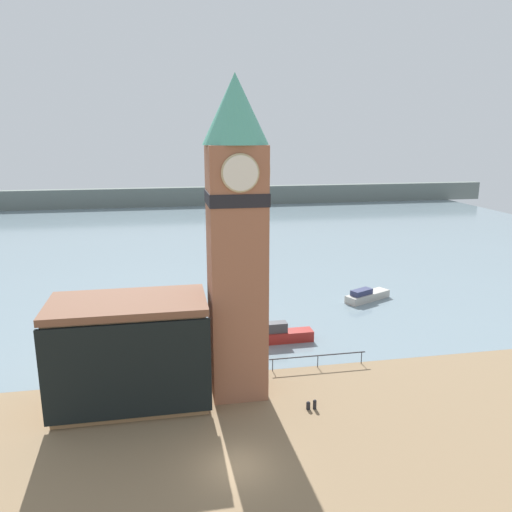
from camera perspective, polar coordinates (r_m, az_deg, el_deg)
The scene contains 10 objects.
ground_plane at distance 31.89m, azimuth -2.19°, elevation -22.91°, with size 160.00×160.00×0.00m, color #846B4C.
water at distance 99.02m, azimuth -8.27°, elevation 2.53°, with size 160.00×120.00×0.00m.
far_shoreline at distance 138.14m, azimuth -9.03°, elevation 6.71°, with size 180.00×3.00×5.00m.
pier_railing at distance 42.81m, azimuth 7.09°, elevation -11.37°, with size 8.35×0.08×1.09m.
clock_tower at distance 35.36m, azimuth -2.25°, elevation 2.60°, with size 4.55×4.55×23.02m.
pier_building at distance 37.24m, azimuth -14.19°, elevation -10.65°, with size 11.02×6.01×7.79m.
boat_near at distance 47.56m, azimuth 2.98°, elevation -8.92°, with size 5.45×1.52×1.94m.
boat_far at distance 60.15m, azimuth 12.51°, elevation -4.45°, with size 6.14×4.12×1.51m.
mooring_bollard_near at distance 37.15m, azimuth 5.99°, elevation -16.58°, with size 0.30×0.30×0.60m.
mooring_bollard_far at distance 37.19m, azimuth 6.73°, elevation -16.44°, with size 0.27×0.27×0.73m.
Camera 1 is at (-3.57, -25.33, 19.04)m, focal length 35.00 mm.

